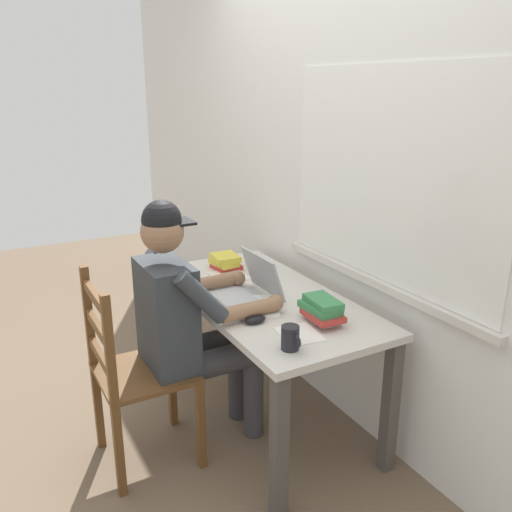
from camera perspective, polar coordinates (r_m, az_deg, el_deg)
ground_plane at (r=3.04m, az=0.80°, el=-16.62°), size 8.00×8.00×0.00m
back_wall at (r=2.77m, az=8.72°, el=8.88°), size 6.00×0.08×2.60m
desk at (r=2.74m, az=0.85°, el=-6.11°), size 1.38×0.69×0.70m
seated_person at (r=2.53m, az=-7.19°, el=-6.39°), size 0.50×0.60×1.25m
wooden_chair at (r=2.55m, az=-12.98°, el=-12.10°), size 0.42×0.42×0.95m
laptop at (r=2.64m, az=-1.01°, el=-3.56°), size 0.33×0.30×0.23m
computer_mouse at (r=2.40m, az=-0.09°, el=-6.80°), size 0.06×0.10×0.03m
coffee_mug_white at (r=2.98m, az=-0.44°, el=-1.22°), size 0.12×0.08×0.09m
coffee_mug_dark at (r=2.16m, az=3.70°, el=-8.72°), size 0.11×0.07×0.10m
book_stack_main at (r=2.41m, az=7.06°, el=-5.75°), size 0.22×0.14×0.11m
book_stack_side at (r=3.08m, az=-3.29°, el=-0.61°), size 0.18×0.16×0.09m
paper_pile_near_laptop at (r=2.97m, az=-2.86°, el=-2.13°), size 0.21×0.19×0.01m
paper_pile_back_corner at (r=2.30m, az=4.64°, el=-8.32°), size 0.21×0.19×0.01m
paper_pile_side at (r=2.55m, az=0.08°, el=-5.42°), size 0.31×0.28×0.02m
landscape_photo_print at (r=2.89m, az=-4.53°, el=-2.82°), size 0.15×0.13×0.00m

